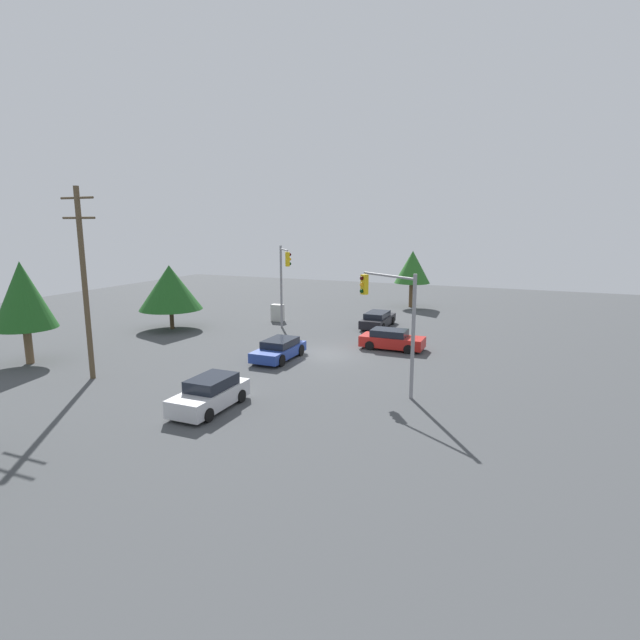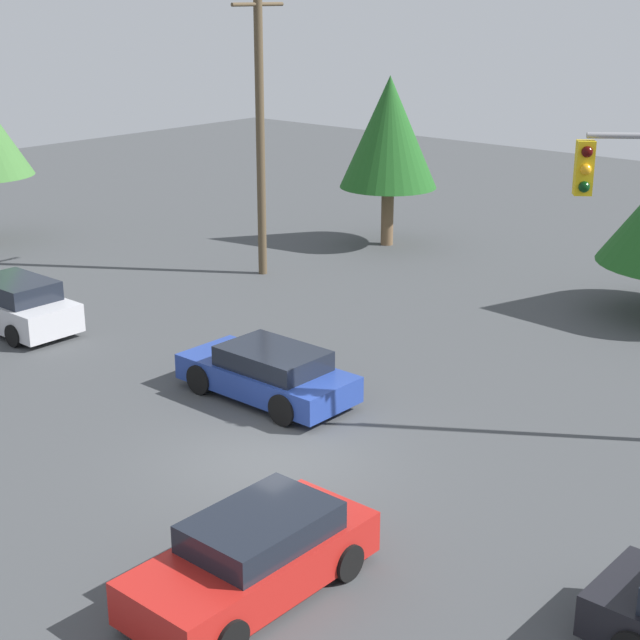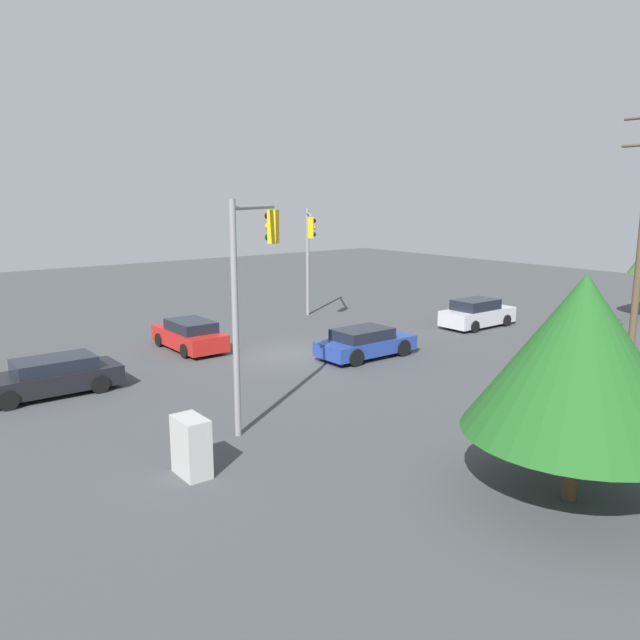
# 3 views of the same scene
# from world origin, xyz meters

# --- Properties ---
(ground_plane) EXTENTS (80.00, 80.00, 0.00)m
(ground_plane) POSITION_xyz_m (0.00, 0.00, 0.00)
(ground_plane) COLOR #424447
(sedan_blue) EXTENTS (1.95, 4.29, 1.25)m
(sedan_blue) POSITION_xyz_m (2.21, 2.21, 0.62)
(sedan_blue) COLOR #233D93
(sedan_blue) RESTS_ON ground_plane
(sedan_silver) EXTENTS (1.87, 4.19, 1.46)m
(sedan_silver) POSITION_xyz_m (1.13, 10.97, 0.70)
(sedan_silver) COLOR silver
(sedan_silver) RESTS_ON ground_plane
(sedan_red) EXTENTS (4.21, 1.88, 1.33)m
(sedan_red) POSITION_xyz_m (-3.55, -3.03, 0.65)
(sedan_red) COLOR red
(sedan_red) RESTS_ON ground_plane
(sedan_dark) EXTENTS (1.89, 4.70, 1.27)m
(sedan_dark) POSITION_xyz_m (-0.59, -9.70, 0.63)
(sedan_dark) COLOR black
(sedan_dark) RESTS_ON ground_plane
(traffic_signal_main) EXTENTS (2.21, 2.84, 6.62)m
(traffic_signal_main) POSITION_xyz_m (5.80, -5.51, 4.48)
(traffic_signal_main) COLOR gray
(traffic_signal_main) RESTS_ON ground_plane
(traffic_signal_cross) EXTENTS (3.46, 2.45, 6.02)m
(traffic_signal_cross) POSITION_xyz_m (-5.65, 5.15, 4.14)
(traffic_signal_cross) COLOR gray
(traffic_signal_cross) RESTS_ON ground_plane
(electrical_cabinet) EXTENTS (1.04, 0.62, 1.47)m
(electrical_cabinet) POSITION_xyz_m (8.10, -8.71, 0.73)
(electrical_cabinet) COLOR #B2B2AD
(electrical_cabinet) RESTS_ON ground_plane
(tree_right) EXTENTS (4.95, 4.95, 5.11)m
(tree_right) POSITION_xyz_m (14.41, -2.56, 3.34)
(tree_right) COLOR #4C3823
(tree_right) RESTS_ON ground_plane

